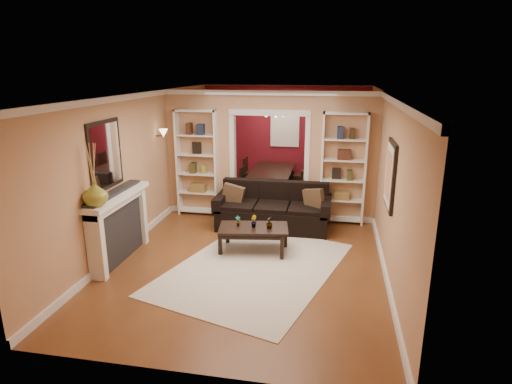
% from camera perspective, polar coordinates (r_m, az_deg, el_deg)
% --- Properties ---
extents(floor, '(8.00, 8.00, 0.00)m').
position_cam_1_polar(floor, '(8.37, 0.46, -5.77)').
color(floor, brown).
rests_on(floor, ground).
extents(ceiling, '(8.00, 8.00, 0.00)m').
position_cam_1_polar(ceiling, '(7.77, 0.51, 13.02)').
color(ceiling, white).
rests_on(ceiling, ground).
extents(wall_back, '(8.00, 0.00, 8.00)m').
position_cam_1_polar(wall_back, '(11.86, 3.89, 7.52)').
color(wall_back, tan).
rests_on(wall_back, ground).
extents(wall_front, '(8.00, 0.00, 8.00)m').
position_cam_1_polar(wall_front, '(4.28, -9.03, -8.64)').
color(wall_front, tan).
rests_on(wall_front, ground).
extents(wall_left, '(0.00, 8.00, 8.00)m').
position_cam_1_polar(wall_left, '(8.64, -14.41, 3.78)').
color(wall_left, tan).
rests_on(wall_left, ground).
extents(wall_right, '(0.00, 8.00, 8.00)m').
position_cam_1_polar(wall_right, '(7.90, 16.78, 2.47)').
color(wall_right, tan).
rests_on(wall_right, ground).
extents(partition_wall, '(4.50, 0.15, 2.70)m').
position_cam_1_polar(partition_wall, '(9.12, 1.80, 4.93)').
color(partition_wall, tan).
rests_on(partition_wall, floor).
extents(red_back_panel, '(4.44, 0.04, 2.64)m').
position_cam_1_polar(red_back_panel, '(11.83, 3.87, 7.35)').
color(red_back_panel, maroon).
rests_on(red_back_panel, floor).
extents(dining_window, '(0.78, 0.03, 0.98)m').
position_cam_1_polar(dining_window, '(11.76, 3.87, 8.43)').
color(dining_window, '#8CA5CC').
rests_on(dining_window, wall_back).
extents(area_rug, '(3.20, 3.82, 0.01)m').
position_cam_1_polar(area_rug, '(7.06, -0.19, -10.09)').
color(area_rug, beige).
rests_on(area_rug, floor).
extents(sofa, '(2.30, 0.99, 0.90)m').
position_cam_1_polar(sofa, '(8.61, 2.26, -1.97)').
color(sofa, black).
rests_on(sofa, floor).
extents(pillow_left, '(0.44, 0.16, 0.43)m').
position_cam_1_polar(pillow_left, '(8.67, -3.09, -0.43)').
color(pillow_left, brown).
rests_on(pillow_left, sofa).
extents(pillow_right, '(0.43, 0.33, 0.42)m').
position_cam_1_polar(pillow_right, '(8.45, 7.74, -1.01)').
color(pillow_right, brown).
rests_on(pillow_right, sofa).
extents(coffee_table, '(1.28, 0.83, 0.45)m').
position_cam_1_polar(coffee_table, '(7.59, -0.33, -6.29)').
color(coffee_table, black).
rests_on(coffee_table, floor).
extents(plant_left, '(0.12, 0.11, 0.19)m').
position_cam_1_polar(plant_left, '(7.53, -2.43, -3.89)').
color(plant_left, '#336626').
rests_on(plant_left, coffee_table).
extents(plant_center, '(0.14, 0.15, 0.21)m').
position_cam_1_polar(plant_center, '(7.47, -0.33, -3.93)').
color(plant_center, '#336626').
rests_on(plant_center, coffee_table).
extents(plant_right, '(0.13, 0.13, 0.21)m').
position_cam_1_polar(plant_right, '(7.43, 1.79, -4.09)').
color(plant_right, '#336626').
rests_on(plant_right, coffee_table).
extents(bookshelf_left, '(0.90, 0.30, 2.30)m').
position_cam_1_polar(bookshelf_left, '(9.36, -7.81, 3.82)').
color(bookshelf_left, white).
rests_on(bookshelf_left, floor).
extents(bookshelf_right, '(0.90, 0.30, 2.30)m').
position_cam_1_polar(bookshelf_right, '(8.90, 11.55, 3.00)').
color(bookshelf_right, white).
rests_on(bookshelf_right, floor).
extents(fireplace, '(0.32, 1.70, 1.16)m').
position_cam_1_polar(fireplace, '(7.49, -17.63, -4.52)').
color(fireplace, white).
rests_on(fireplace, floor).
extents(vase, '(0.47, 0.47, 0.38)m').
position_cam_1_polar(vase, '(6.74, -20.67, -0.19)').
color(vase, olive).
rests_on(vase, fireplace).
extents(mirror, '(0.03, 0.95, 1.10)m').
position_cam_1_polar(mirror, '(7.24, -19.43, 4.67)').
color(mirror, silver).
rests_on(mirror, wall_left).
extents(wall_sconce, '(0.18, 0.18, 0.22)m').
position_cam_1_polar(wall_sconce, '(9.01, -12.59, 7.50)').
color(wall_sconce, '#FFE0A5').
rests_on(wall_sconce, wall_left).
extents(framed_art, '(0.04, 0.85, 1.05)m').
position_cam_1_polar(framed_art, '(6.88, 17.40, 2.16)').
color(framed_art, black).
rests_on(framed_art, wall_right).
extents(dining_table, '(1.83, 1.02, 0.64)m').
position_cam_1_polar(dining_table, '(10.98, 2.33, 1.36)').
color(dining_table, black).
rests_on(dining_table, floor).
extents(dining_chair_nw, '(0.44, 0.44, 0.78)m').
position_cam_1_polar(dining_chair_nw, '(10.77, -0.79, 1.45)').
color(dining_chair_nw, black).
rests_on(dining_chair_nw, floor).
extents(dining_chair_ne, '(0.50, 0.50, 0.76)m').
position_cam_1_polar(dining_chair_ne, '(10.61, 5.04, 1.12)').
color(dining_chair_ne, black).
rests_on(dining_chair_ne, floor).
extents(dining_chair_sw, '(0.56, 0.56, 0.90)m').
position_cam_1_polar(dining_chair_sw, '(11.32, -0.20, 2.51)').
color(dining_chair_sw, black).
rests_on(dining_chair_sw, floor).
extents(dining_chair_se, '(0.50, 0.50, 0.89)m').
position_cam_1_polar(dining_chair_se, '(11.18, 5.35, 2.22)').
color(dining_chair_se, black).
rests_on(dining_chair_se, floor).
extents(chandelier, '(0.50, 0.50, 0.30)m').
position_cam_1_polar(chandelier, '(10.49, 3.11, 10.09)').
color(chandelier, '#3F2F1C').
rests_on(chandelier, ceiling).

